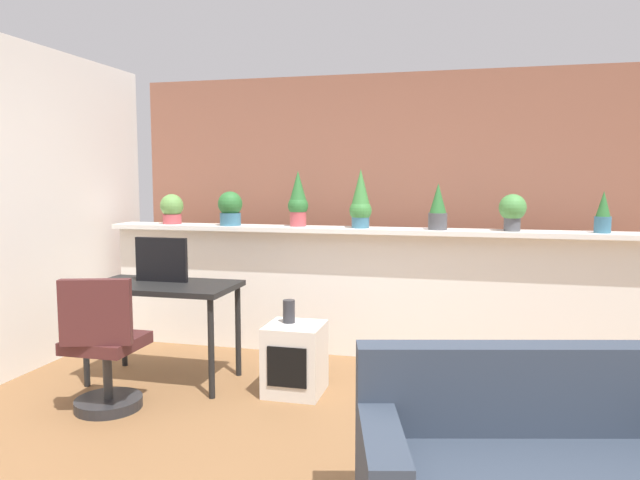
{
  "coord_description": "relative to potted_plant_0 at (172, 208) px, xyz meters",
  "views": [
    {
      "loc": [
        0.86,
        -3.0,
        1.54
      ],
      "look_at": [
        -0.12,
        0.91,
        1.12
      ],
      "focal_mm": 33.3,
      "sensor_mm": 36.0,
      "label": 1
    }
  ],
  "objects": [
    {
      "name": "potted_plant_1",
      "position": [
        0.6,
        -0.05,
        0.01
      ],
      "size": [
        0.22,
        0.22,
        0.3
      ],
      "color": "#386B84",
      "rests_on": "plant_shelf"
    },
    {
      "name": "office_chair",
      "position": [
        0.36,
        -1.65,
        -0.87
      ],
      "size": [
        0.5,
        0.5,
        0.91
      ],
      "color": "#262628",
      "rests_on": "ground"
    },
    {
      "name": "tv_monitor",
      "position": [
        0.39,
        -0.92,
        -0.34
      ],
      "size": [
        0.42,
        0.04,
        0.34
      ],
      "primitive_type": "cube",
      "color": "black",
      "rests_on": "desk"
    },
    {
      "name": "potted_plant_6",
      "position": [
        3.66,
        -0.02,
        0.01
      ],
      "size": [
        0.12,
        0.12,
        0.33
      ],
      "color": "#386B84",
      "rests_on": "plant_shelf"
    },
    {
      "name": "plant_shelf",
      "position": [
        1.79,
        -0.01,
        -0.16
      ],
      "size": [
        4.62,
        0.33,
        0.04
      ],
      "primitive_type": "cube",
      "color": "white",
      "rests_on": "divider_wall"
    },
    {
      "name": "divider_wall",
      "position": [
        1.79,
        0.03,
        -0.72
      ],
      "size": [
        4.62,
        0.16,
        1.08
      ],
      "primitive_type": "cube",
      "color": "white",
      "rests_on": "ground"
    },
    {
      "name": "potted_plant_2",
      "position": [
        1.21,
        0.02,
        0.09
      ],
      "size": [
        0.18,
        0.18,
        0.49
      ],
      "color": "#B7474C",
      "rests_on": "plant_shelf"
    },
    {
      "name": "side_cube_shelf",
      "position": [
        1.48,
        -1.01,
        -1.01
      ],
      "size": [
        0.4,
        0.41,
        0.5
      ],
      "color": "silver",
      "rests_on": "ground"
    },
    {
      "name": "ground_plane",
      "position": [
        1.79,
        -1.97,
        -1.26
      ],
      "size": [
        12.0,
        12.0,
        0.0
      ],
      "primitive_type": "plane",
      "color": "brown"
    },
    {
      "name": "potted_plant_4",
      "position": [
        2.41,
        -0.04,
        0.04
      ],
      "size": [
        0.15,
        0.15,
        0.38
      ],
      "color": "#4C4C51",
      "rests_on": "plant_shelf"
    },
    {
      "name": "potted_plant_3",
      "position": [
        1.77,
        -0.03,
        0.09
      ],
      "size": [
        0.19,
        0.19,
        0.5
      ],
      "color": "#386B84",
      "rests_on": "plant_shelf"
    },
    {
      "name": "vase_on_shelf",
      "position": [
        1.42,
        -0.97,
        -0.68
      ],
      "size": [
        0.09,
        0.09,
        0.17
      ],
      "primitive_type": "cylinder",
      "color": "#2D2D33",
      "rests_on": "side_cube_shelf"
    },
    {
      "name": "brick_wall_behind",
      "position": [
        1.79,
        0.63,
        -0.01
      ],
      "size": [
        4.62,
        0.1,
        2.5
      ],
      "primitive_type": "cube",
      "color": "#935B47",
      "rests_on": "ground"
    },
    {
      "name": "desk",
      "position": [
        0.44,
        -1.0,
        -0.59
      ],
      "size": [
        1.1,
        0.6,
        0.75
      ],
      "color": "black",
      "rests_on": "ground"
    },
    {
      "name": "potted_plant_5",
      "position": [
        3.0,
        -0.02,
        0.03
      ],
      "size": [
        0.21,
        0.21,
        0.3
      ],
      "color": "#4C4C51",
      "rests_on": "plant_shelf"
    },
    {
      "name": "potted_plant_0",
      "position": [
        0.0,
        0.0,
        0.0
      ],
      "size": [
        0.21,
        0.21,
        0.28
      ],
      "color": "#B7474C",
      "rests_on": "plant_shelf"
    }
  ]
}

